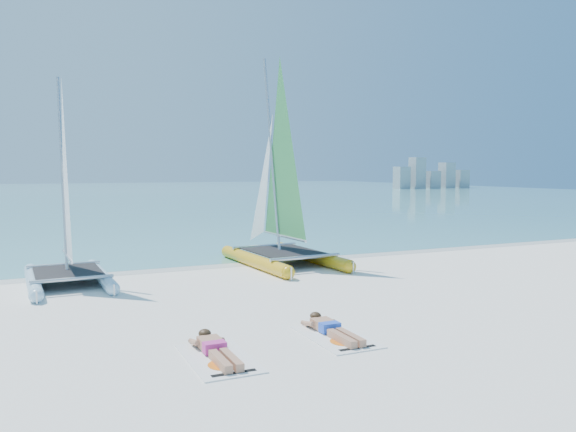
% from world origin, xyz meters
% --- Properties ---
extents(ground, '(140.00, 140.00, 0.00)m').
position_xyz_m(ground, '(0.00, 0.00, 0.00)').
color(ground, white).
rests_on(ground, ground).
extents(sea, '(140.00, 115.00, 0.01)m').
position_xyz_m(sea, '(0.00, 63.00, 0.01)').
color(sea, '#78C3C8').
rests_on(sea, ground).
extents(wet_sand_strip, '(140.00, 1.40, 0.01)m').
position_xyz_m(wet_sand_strip, '(0.00, 5.50, 0.00)').
color(wet_sand_strip, silver).
rests_on(wet_sand_strip, ground).
extents(distant_skyline, '(14.00, 2.00, 5.00)m').
position_xyz_m(distant_skyline, '(53.71, 62.00, 1.94)').
color(distant_skyline, '#97A0A6').
rests_on(distant_skyline, ground).
extents(catamaran_blue, '(2.19, 4.32, 5.79)m').
position_xyz_m(catamaran_blue, '(-4.37, 4.17, 1.73)').
color(catamaran_blue, '#C2EAFF').
rests_on(catamaran_blue, ground).
extents(catamaran_yellow, '(2.74, 5.55, 6.98)m').
position_xyz_m(catamaran_yellow, '(2.08, 5.13, 2.20)').
color(catamaran_yellow, orange).
rests_on(catamaran_yellow, ground).
extents(towel_a, '(1.00, 1.85, 0.02)m').
position_xyz_m(towel_a, '(-2.48, -3.21, 0.01)').
color(towel_a, white).
rests_on(towel_a, ground).
extents(sunbather_a, '(0.37, 1.73, 0.26)m').
position_xyz_m(sunbather_a, '(-2.48, -3.02, 0.12)').
color(sunbather_a, tan).
rests_on(sunbather_a, towel_a).
extents(towel_b, '(1.00, 1.85, 0.02)m').
position_xyz_m(towel_b, '(-0.18, -2.96, 0.01)').
color(towel_b, white).
rests_on(towel_b, ground).
extents(sunbather_b, '(0.37, 1.73, 0.26)m').
position_xyz_m(sunbather_b, '(-0.18, -2.77, 0.12)').
color(sunbather_b, tan).
rests_on(sunbather_b, towel_b).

